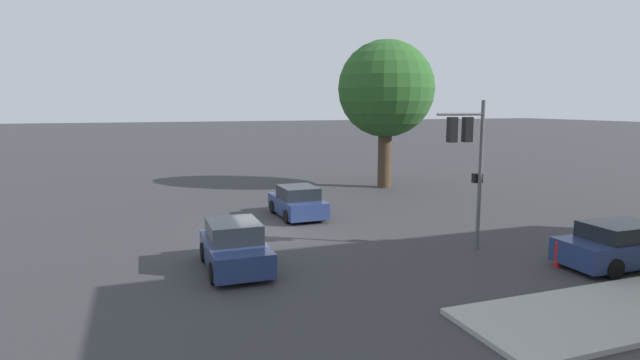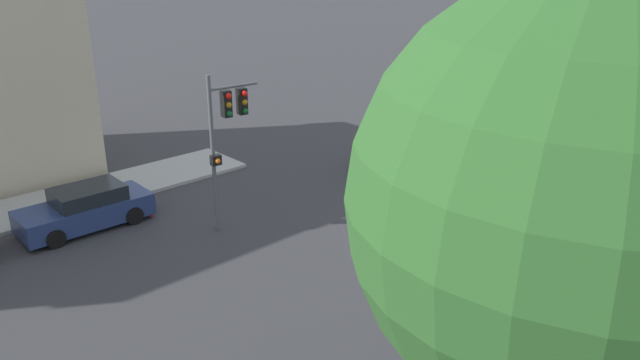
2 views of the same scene
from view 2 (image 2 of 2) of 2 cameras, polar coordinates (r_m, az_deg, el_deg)
The scene contains 7 objects.
ground_plane at distance 23.46m, azimuth 12.16°, elevation -3.56°, with size 300.00×300.00×0.00m, color #333335.
street_tree at distance 8.82m, azimuth 22.72°, elevation -2.34°, with size 6.19×6.19×9.49m.
traffic_signal at distance 21.33m, azimuth -8.53°, elevation 5.19°, with size 0.51×2.02×5.53m.
crossing_car_0 at distance 27.18m, azimuth 7.47°, elevation 1.86°, with size 3.87×1.98×1.57m.
crossing_car_1 at distance 20.38m, azimuth 14.02°, elevation -5.46°, with size 3.85×2.04×1.51m.
parked_car_0 at distance 23.60m, azimuth -20.63°, elevation -2.46°, with size 2.03×4.55×1.49m.
fire_hydrant at distance 23.91m, azimuth -15.31°, elevation -2.09°, with size 0.22×0.22×0.92m.
Camera 2 is at (-12.00, 17.73, 9.60)m, focal length 35.00 mm.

